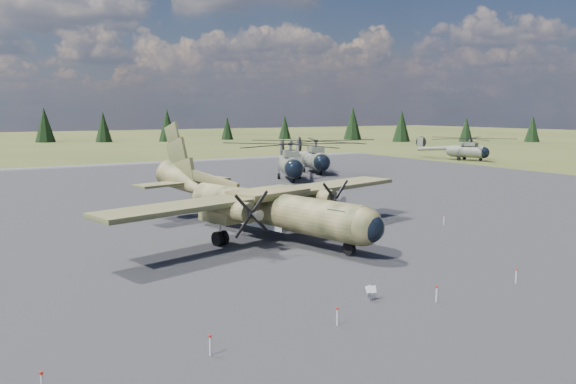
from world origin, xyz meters
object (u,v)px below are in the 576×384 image
transport_plane (260,202)px  helicopter_mid (315,150)px  helicopter_near (290,154)px  helicopter_far (467,144)px

transport_plane → helicopter_mid: size_ratio=1.06×
helicopter_near → helicopter_far: (45.03, 9.36, -0.53)m
helicopter_far → transport_plane: bearing=-167.0°
transport_plane → helicopter_mid: (27.30, 33.91, 1.02)m
transport_plane → helicopter_near: size_ratio=1.03×
transport_plane → helicopter_far: size_ratio=1.24×
transport_plane → helicopter_far: bearing=16.3°
transport_plane → helicopter_mid: transport_plane is taller
transport_plane → helicopter_far: 74.98m
helicopter_near → helicopter_mid: bearing=59.1°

